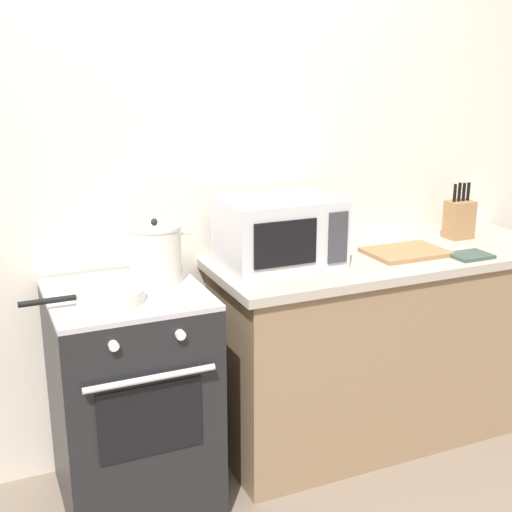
# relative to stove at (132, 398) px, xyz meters

# --- Properties ---
(back_wall) EXTENTS (4.40, 0.10, 2.50)m
(back_wall) POSITION_rel_stove_xyz_m (0.65, 0.37, 0.79)
(back_wall) COLOR silver
(back_wall) RESTS_ON ground_plane
(lower_cabinet_right) EXTENTS (1.64, 0.56, 0.88)m
(lower_cabinet_right) POSITION_rel_stove_xyz_m (1.25, 0.02, -0.02)
(lower_cabinet_right) COLOR #8C7051
(lower_cabinet_right) RESTS_ON ground_plane
(countertop_right) EXTENTS (1.70, 0.60, 0.04)m
(countertop_right) POSITION_rel_stove_xyz_m (1.25, 0.02, 0.44)
(countertop_right) COLOR #ADA393
(countertop_right) RESTS_ON lower_cabinet_right
(stove) EXTENTS (0.60, 0.64, 0.92)m
(stove) POSITION_rel_stove_xyz_m (0.00, 0.00, 0.00)
(stove) COLOR black
(stove) RESTS_ON ground_plane
(stock_pot) EXTENTS (0.30, 0.22, 0.26)m
(stock_pot) POSITION_rel_stove_xyz_m (0.14, 0.08, 0.58)
(stock_pot) COLOR silver
(stock_pot) RESTS_ON stove
(frying_pan) EXTENTS (0.45, 0.25, 0.05)m
(frying_pan) POSITION_rel_stove_xyz_m (-0.08, -0.08, 0.48)
(frying_pan) COLOR silver
(frying_pan) RESTS_ON stove
(microwave) EXTENTS (0.50, 0.37, 0.30)m
(microwave) POSITION_rel_stove_xyz_m (0.70, 0.08, 0.61)
(microwave) COLOR silver
(microwave) RESTS_ON countertop_right
(cutting_board) EXTENTS (0.36, 0.26, 0.02)m
(cutting_board) POSITION_rel_stove_xyz_m (1.31, 0.00, 0.47)
(cutting_board) COLOR #997047
(cutting_board) RESTS_ON countertop_right
(knife_block) EXTENTS (0.13, 0.10, 0.28)m
(knife_block) POSITION_rel_stove_xyz_m (1.73, 0.14, 0.56)
(knife_block) COLOR #997047
(knife_block) RESTS_ON countertop_right
(oven_mitt) EXTENTS (0.18, 0.14, 0.02)m
(oven_mitt) POSITION_rel_stove_xyz_m (1.55, -0.16, 0.47)
(oven_mitt) COLOR #384C42
(oven_mitt) RESTS_ON countertop_right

